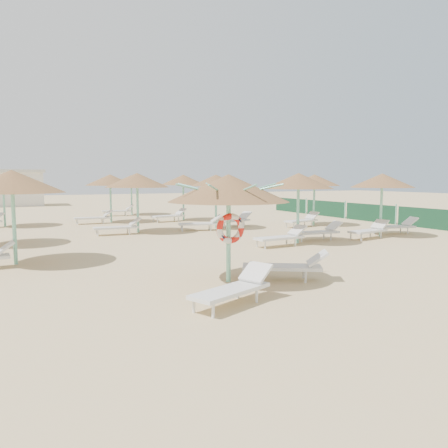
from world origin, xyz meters
name	(u,v)px	position (x,y,z in m)	size (l,w,h in m)	color
ground	(232,285)	(0.00, 0.00, 0.00)	(120.00, 120.00, 0.00)	tan
main_palapa	(229,189)	(0.07, 0.33, 2.24)	(2.88, 2.88, 2.58)	#76CDB0
lounger_main_a	(235,288)	(-0.67, -1.44, 0.34)	(2.04, 1.32, 0.72)	silver
lounger_main_b	(288,266)	(1.45, -0.15, 0.36)	(2.08, 1.56, 0.75)	silver
palapa_field	(157,182)	(1.64, 11.15, 2.32)	(19.30, 18.39, 2.73)	#76CDB0
windbreak_fence	(370,213)	(14.00, 9.96, 0.50)	(0.08, 19.84, 1.10)	#194B33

